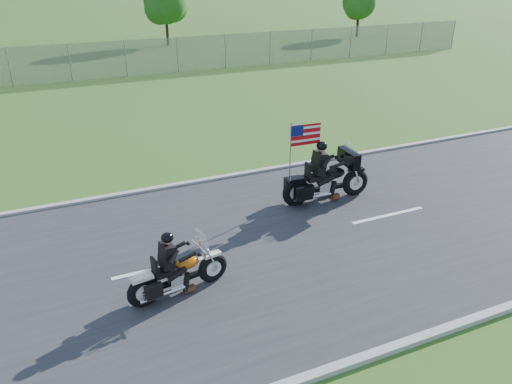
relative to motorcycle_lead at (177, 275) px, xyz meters
name	(u,v)px	position (x,y,z in m)	size (l,w,h in m)	color
ground	(247,249)	(1.93, 1.01, -0.47)	(420.00, 420.00, 0.00)	#375119
road	(247,249)	(1.93, 1.01, -0.45)	(120.00, 8.00, 0.04)	#28282B
curb_north	(195,182)	(1.93, 5.06, -0.42)	(120.00, 0.18, 0.12)	#9E9B93
curb_south	(343,366)	(1.93, -3.04, -0.42)	(120.00, 0.18, 0.12)	#9E9B93
fence	(9,67)	(-3.07, 21.01, 0.53)	(60.00, 0.03, 2.00)	gray
tree_fence_near	(166,4)	(7.97, 31.04, 2.51)	(3.52, 3.28, 4.75)	#382316
tree_fence_far	(359,4)	(23.96, 29.04, 2.17)	(3.08, 2.87, 4.20)	#382316
motorcycle_lead	(177,275)	(0.00, 0.00, 0.00)	(2.16, 0.76, 1.46)	black
motorcycle_follow	(326,181)	(4.92, 2.51, 0.14)	(2.64, 0.87, 2.20)	black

